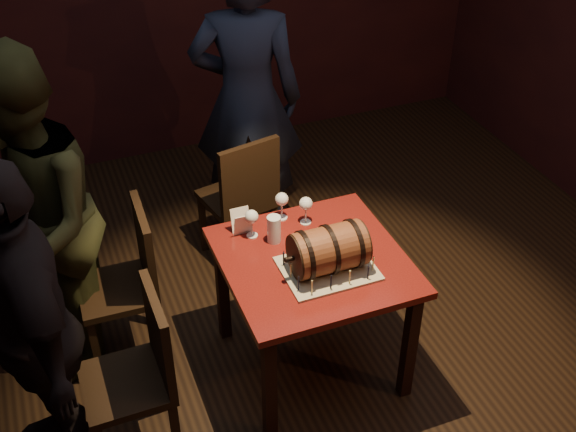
# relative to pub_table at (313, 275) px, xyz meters

# --- Properties ---
(room_shell) EXTENTS (5.04, 5.04, 2.80)m
(room_shell) POSITION_rel_pub_table_xyz_m (-0.05, 0.08, 0.76)
(room_shell) COLOR black
(room_shell) RESTS_ON ground
(pub_table) EXTENTS (0.90, 0.90, 0.75)m
(pub_table) POSITION_rel_pub_table_xyz_m (0.00, 0.00, 0.00)
(pub_table) COLOR #500E0D
(pub_table) RESTS_ON ground
(cake_board) EXTENTS (0.45, 0.35, 0.01)m
(cake_board) POSITION_rel_pub_table_xyz_m (0.03, -0.10, 0.12)
(cake_board) COLOR #ACA48B
(cake_board) RESTS_ON pub_table
(barrel_cake) EXTENTS (0.41, 0.25, 0.25)m
(barrel_cake) POSITION_rel_pub_table_xyz_m (0.03, -0.10, 0.24)
(barrel_cake) COLOR brown
(barrel_cake) RESTS_ON cake_board
(birthday_candles) EXTENTS (0.40, 0.30, 0.09)m
(birthday_candles) POSITION_rel_pub_table_xyz_m (0.03, -0.10, 0.16)
(birthday_candles) COLOR #EDE08D
(birthday_candles) RESTS_ON cake_board
(wine_glass_left) EXTENTS (0.07, 0.07, 0.16)m
(wine_glass_left) POSITION_rel_pub_table_xyz_m (-0.23, 0.29, 0.23)
(wine_glass_left) COLOR silver
(wine_glass_left) RESTS_ON pub_table
(wine_glass_mid) EXTENTS (0.07, 0.07, 0.16)m
(wine_glass_mid) POSITION_rel_pub_table_xyz_m (-0.02, 0.38, 0.23)
(wine_glass_mid) COLOR silver
(wine_glass_mid) RESTS_ON pub_table
(wine_glass_right) EXTENTS (0.07, 0.07, 0.16)m
(wine_glass_right) POSITION_rel_pub_table_xyz_m (0.08, 0.29, 0.23)
(wine_glass_right) COLOR silver
(wine_glass_right) RESTS_ON pub_table
(pint_of_ale) EXTENTS (0.07, 0.07, 0.15)m
(pint_of_ale) POSITION_rel_pub_table_xyz_m (-0.13, 0.21, 0.18)
(pint_of_ale) COLOR silver
(pint_of_ale) RESTS_ON pub_table
(menu_card) EXTENTS (0.10, 0.05, 0.13)m
(menu_card) POSITION_rel_pub_table_xyz_m (-0.26, 0.33, 0.17)
(menu_card) COLOR white
(menu_card) RESTS_ON pub_table
(chair_back) EXTENTS (0.47, 0.47, 0.93)m
(chair_back) POSITION_rel_pub_table_xyz_m (-0.05, 0.99, -0.12)
(chair_back) COLOR black
(chair_back) RESTS_ON ground
(chair_left_rear) EXTENTS (0.41, 0.41, 0.93)m
(chair_left_rear) POSITION_rel_pub_table_xyz_m (-0.86, 0.47, -0.12)
(chair_left_rear) COLOR black
(chair_left_rear) RESTS_ON ground
(chair_left_front) EXTENTS (0.40, 0.40, 0.93)m
(chair_left_front) POSITION_rel_pub_table_xyz_m (-0.94, -0.19, -0.12)
(chair_left_front) COLOR black
(chair_left_front) RESTS_ON ground
(person_back) EXTENTS (0.82, 0.68, 1.94)m
(person_back) POSITION_rel_pub_table_xyz_m (0.12, 1.36, 0.33)
(person_back) COLOR #1B2136
(person_back) RESTS_ON ground
(person_left_rear) EXTENTS (0.80, 0.97, 1.83)m
(person_left_rear) POSITION_rel_pub_table_xyz_m (-1.27, 0.57, 0.28)
(person_left_rear) COLOR #36381C
(person_left_rear) RESTS_ON ground
(person_left_front) EXTENTS (0.57, 1.05, 1.70)m
(person_left_front) POSITION_rel_pub_table_xyz_m (-1.35, -0.10, 0.21)
(person_left_front) COLOR black
(person_left_front) RESTS_ON ground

